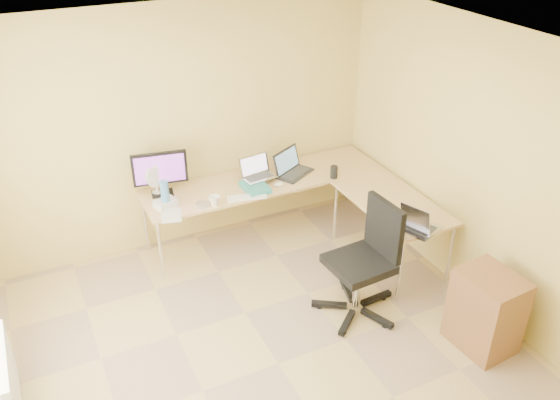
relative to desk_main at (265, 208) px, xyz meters
name	(u,v)px	position (x,y,z in m)	size (l,w,h in m)	color
floor	(278,364)	(-0.72, -1.85, -0.36)	(4.50, 4.50, 0.00)	tan
ceiling	(277,62)	(-0.72, -1.85, 2.24)	(4.50, 4.50, 0.00)	white
wall_back	(184,129)	(-0.72, 0.40, 0.93)	(4.50, 4.50, 0.00)	#CEBB66
wall_right	(494,178)	(1.38, -1.85, 0.93)	(4.50, 4.50, 0.00)	#CEBB66
desk_main	(265,208)	(0.00, 0.00, 0.00)	(2.65, 0.70, 0.73)	tan
desk_return	(390,231)	(0.98, -1.00, 0.00)	(0.70, 1.30, 0.73)	tan
monitor	(160,174)	(-1.08, 0.16, 0.60)	(0.55, 0.18, 0.47)	black
book_stack	(255,187)	(-0.18, -0.17, 0.39)	(0.24, 0.32, 0.05)	#297B79
laptop_center	(258,168)	(-0.08, -0.03, 0.53)	(0.35, 0.27, 0.23)	#BBBBBE
laptop_black	(294,163)	(0.34, -0.03, 0.50)	(0.42, 0.31, 0.27)	black
keyboard	(247,197)	(-0.33, -0.30, 0.37)	(0.40, 0.11, 0.02)	white
mouse	(279,184)	(0.07, -0.21, 0.38)	(0.11, 0.07, 0.04)	white
mug	(215,201)	(-0.68, -0.30, 0.42)	(0.11, 0.11, 0.11)	white
cd_stack	(203,205)	(-0.79, -0.26, 0.38)	(0.14, 0.14, 0.03)	silver
water_bottle	(165,195)	(-1.13, -0.13, 0.51)	(0.08, 0.08, 0.29)	teal
papers	(171,215)	(-1.13, -0.30, 0.37)	(0.19, 0.27, 0.01)	silver
white_box	(166,203)	(-1.13, -0.11, 0.40)	(0.21, 0.15, 0.08)	silver
desk_fan	(156,180)	(-1.13, 0.20, 0.52)	(0.25, 0.25, 0.32)	silver
black_cup	(334,172)	(0.69, -0.30, 0.43)	(0.08, 0.08, 0.14)	black
laptop_return	(422,218)	(0.89, -1.55, 0.49)	(0.29, 0.37, 0.25)	#A4A4B9
office_chair	(358,268)	(0.23, -1.55, 0.14)	(0.68, 0.68, 1.13)	black
cabinet	(486,312)	(0.99, -2.40, -0.01)	(0.43, 0.53, 0.74)	#A36834
radiator	(8,382)	(-2.75, -1.45, -0.02)	(0.09, 0.80, 0.55)	white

